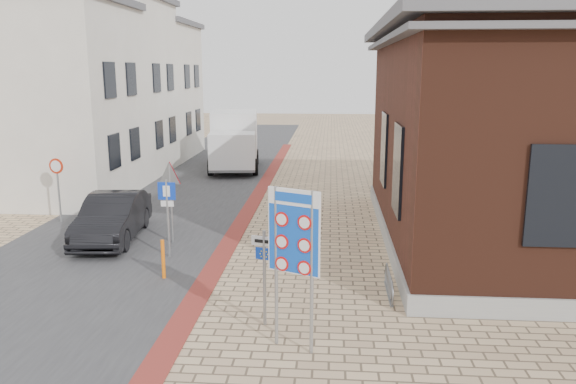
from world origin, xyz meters
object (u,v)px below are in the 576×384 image
(essen_sign, at_px, (264,264))
(sedan, at_px, (113,217))
(box_truck, at_px, (234,140))
(bollard, at_px, (163,259))
(parking_sign, at_px, (167,206))
(border_sign, at_px, (294,235))

(essen_sign, bearing_deg, sedan, 149.26)
(sedan, xyz_separation_m, box_truck, (1.69, 13.39, 0.88))
(bollard, bearing_deg, sedan, 128.61)
(sedan, height_order, bollard, sedan)
(parking_sign, bearing_deg, box_truck, 94.22)
(sedan, height_order, essen_sign, essen_sign)
(sedan, distance_m, box_truck, 13.52)
(box_truck, relative_size, bollard, 5.86)
(sedan, xyz_separation_m, essen_sign, (5.62, -5.81, 0.63))
(border_sign, height_order, bollard, border_sign)
(parking_sign, height_order, bollard, parking_sign)
(essen_sign, distance_m, bollard, 3.97)
(parking_sign, bearing_deg, bollard, -76.90)
(sedan, bearing_deg, box_truck, 76.82)
(border_sign, height_order, parking_sign, border_sign)
(sedan, xyz_separation_m, border_sign, (6.31, -6.81, 1.60))
(essen_sign, bearing_deg, parking_sign, 143.48)
(border_sign, distance_m, bollard, 5.38)
(sedan, relative_size, border_sign, 1.39)
(sedan, height_order, border_sign, border_sign)
(border_sign, relative_size, bollard, 3.03)
(bollard, bearing_deg, parking_sign, 101.22)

